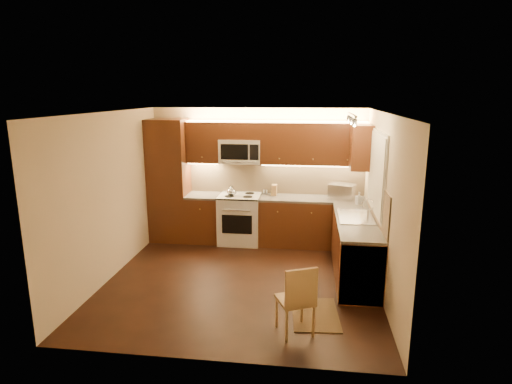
# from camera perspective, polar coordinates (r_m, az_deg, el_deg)

# --- Properties ---
(floor) EXTENTS (4.00, 4.00, 0.01)m
(floor) POSITION_cam_1_polar(r_m,az_deg,el_deg) (6.57, -1.95, -11.75)
(floor) COLOR black
(floor) RESTS_ON ground
(ceiling) EXTENTS (4.00, 4.00, 0.01)m
(ceiling) POSITION_cam_1_polar(r_m,az_deg,el_deg) (5.96, -2.14, 10.61)
(ceiling) COLOR beige
(ceiling) RESTS_ON ground
(wall_back) EXTENTS (4.00, 0.01, 2.50)m
(wall_back) POSITION_cam_1_polar(r_m,az_deg,el_deg) (8.08, 0.25, 2.35)
(wall_back) COLOR #C7B291
(wall_back) RESTS_ON ground
(wall_front) EXTENTS (4.00, 0.01, 2.50)m
(wall_front) POSITION_cam_1_polar(r_m,az_deg,el_deg) (4.27, -6.40, -7.67)
(wall_front) COLOR #C7B291
(wall_front) RESTS_ON ground
(wall_left) EXTENTS (0.01, 4.00, 2.50)m
(wall_left) POSITION_cam_1_polar(r_m,az_deg,el_deg) (6.76, -19.03, -0.53)
(wall_left) COLOR #C7B291
(wall_left) RESTS_ON ground
(wall_right) EXTENTS (0.01, 4.00, 2.50)m
(wall_right) POSITION_cam_1_polar(r_m,az_deg,el_deg) (6.15, 16.68, -1.65)
(wall_right) COLOR #C7B291
(wall_right) RESTS_ON ground
(pantry) EXTENTS (0.70, 0.60, 2.30)m
(pantry) POSITION_cam_1_polar(r_m,az_deg,el_deg) (8.18, -11.57, 1.50)
(pantry) COLOR #45210E
(pantry) RESTS_ON floor
(base_cab_back_left) EXTENTS (0.62, 0.60, 0.86)m
(base_cab_back_left) POSITION_cam_1_polar(r_m,az_deg,el_deg) (8.17, -6.94, -3.56)
(base_cab_back_left) COLOR #45210E
(base_cab_back_left) RESTS_ON floor
(counter_back_left) EXTENTS (0.62, 0.60, 0.04)m
(counter_back_left) POSITION_cam_1_polar(r_m,az_deg,el_deg) (8.05, -7.03, -0.49)
(counter_back_left) COLOR #353230
(counter_back_left) RESTS_ON base_cab_back_left
(base_cab_back_right) EXTENTS (1.92, 0.60, 0.86)m
(base_cab_back_right) POSITION_cam_1_polar(r_m,az_deg,el_deg) (7.93, 7.47, -4.09)
(base_cab_back_right) COLOR #45210E
(base_cab_back_right) RESTS_ON floor
(counter_back_right) EXTENTS (1.92, 0.60, 0.04)m
(counter_back_right) POSITION_cam_1_polar(r_m,az_deg,el_deg) (7.81, 7.57, -0.93)
(counter_back_right) COLOR #353230
(counter_back_right) RESTS_ON base_cab_back_right
(base_cab_right) EXTENTS (0.60, 2.00, 0.86)m
(base_cab_right) POSITION_cam_1_polar(r_m,az_deg,el_deg) (6.73, 13.14, -7.48)
(base_cab_right) COLOR #45210E
(base_cab_right) RESTS_ON floor
(counter_right) EXTENTS (0.60, 2.00, 0.04)m
(counter_right) POSITION_cam_1_polar(r_m,az_deg,el_deg) (6.59, 13.35, -3.82)
(counter_right) COLOR #353230
(counter_right) RESTS_ON base_cab_right
(dishwasher) EXTENTS (0.58, 0.60, 0.84)m
(dishwasher) POSITION_cam_1_polar(r_m,az_deg,el_deg) (6.09, 13.79, -9.79)
(dishwasher) COLOR silver
(dishwasher) RESTS_ON floor
(backsplash_back) EXTENTS (3.30, 0.02, 0.60)m
(backsplash_back) POSITION_cam_1_polar(r_m,az_deg,el_deg) (8.04, 2.72, 1.92)
(backsplash_back) COLOR tan
(backsplash_back) RESTS_ON wall_back
(backsplash_right) EXTENTS (0.02, 2.00, 0.60)m
(backsplash_right) POSITION_cam_1_polar(r_m,az_deg,el_deg) (6.55, 16.02, -1.19)
(backsplash_right) COLOR tan
(backsplash_right) RESTS_ON wall_right
(upper_cab_back_left) EXTENTS (0.62, 0.35, 0.75)m
(upper_cab_back_left) POSITION_cam_1_polar(r_m,az_deg,el_deg) (8.00, -7.01, 6.67)
(upper_cab_back_left) COLOR #45210E
(upper_cab_back_left) RESTS_ON wall_back
(upper_cab_back_right) EXTENTS (1.92, 0.35, 0.75)m
(upper_cab_back_right) POSITION_cam_1_polar(r_m,az_deg,el_deg) (7.75, 7.79, 6.45)
(upper_cab_back_right) COLOR #45210E
(upper_cab_back_right) RESTS_ON wall_back
(upper_cab_bridge) EXTENTS (0.76, 0.35, 0.31)m
(upper_cab_bridge) POSITION_cam_1_polar(r_m,az_deg,el_deg) (7.83, -2.10, 8.24)
(upper_cab_bridge) COLOR #45210E
(upper_cab_bridge) RESTS_ON wall_back
(upper_cab_right_corner) EXTENTS (0.35, 0.50, 0.75)m
(upper_cab_right_corner) POSITION_cam_1_polar(r_m,az_deg,el_deg) (7.38, 13.95, 5.85)
(upper_cab_right_corner) COLOR #45210E
(upper_cab_right_corner) RESTS_ON wall_right
(stove) EXTENTS (0.76, 0.65, 0.92)m
(stove) POSITION_cam_1_polar(r_m,az_deg,el_deg) (8.00, -2.18, -3.61)
(stove) COLOR silver
(stove) RESTS_ON floor
(microwave) EXTENTS (0.76, 0.38, 0.44)m
(microwave) POSITION_cam_1_polar(r_m,az_deg,el_deg) (7.86, -2.10, 5.51)
(microwave) COLOR silver
(microwave) RESTS_ON wall_back
(window_frame) EXTENTS (0.03, 1.44, 1.24)m
(window_frame) POSITION_cam_1_polar(r_m,az_deg,el_deg) (6.61, 16.00, 2.50)
(window_frame) COLOR silver
(window_frame) RESTS_ON wall_right
(window_blinds) EXTENTS (0.02, 1.36, 1.16)m
(window_blinds) POSITION_cam_1_polar(r_m,az_deg,el_deg) (6.61, 15.83, 2.50)
(window_blinds) COLOR silver
(window_blinds) RESTS_ON wall_right
(sink) EXTENTS (0.52, 0.86, 0.15)m
(sink) POSITION_cam_1_polar(r_m,az_deg,el_deg) (6.71, 13.26, -2.67)
(sink) COLOR silver
(sink) RESTS_ON counter_right
(faucet) EXTENTS (0.20, 0.04, 0.30)m
(faucet) POSITION_cam_1_polar(r_m,az_deg,el_deg) (6.71, 14.82, -2.09)
(faucet) COLOR silver
(faucet) RESTS_ON counter_right
(track_light_bar) EXTENTS (0.04, 1.20, 0.03)m
(track_light_bar) POSITION_cam_1_polar(r_m,az_deg,el_deg) (6.31, 12.74, 10.08)
(track_light_bar) COLOR silver
(track_light_bar) RESTS_ON ceiling
(kettle) EXTENTS (0.22, 0.22, 0.19)m
(kettle) POSITION_cam_1_polar(r_m,az_deg,el_deg) (7.81, -3.34, 0.19)
(kettle) COLOR silver
(kettle) RESTS_ON stove
(toaster_oven) EXTENTS (0.52, 0.46, 0.26)m
(toaster_oven) POSITION_cam_1_polar(r_m,az_deg,el_deg) (7.83, 11.48, 0.11)
(toaster_oven) COLOR silver
(toaster_oven) RESTS_ON counter_back_right
(knife_block) EXTENTS (0.10, 0.15, 0.20)m
(knife_block) POSITION_cam_1_polar(r_m,az_deg,el_deg) (7.92, 2.47, 0.28)
(knife_block) COLOR #9D8047
(knife_block) RESTS_ON counter_back_right
(spice_jar_a) EXTENTS (0.05, 0.05, 0.10)m
(spice_jar_a) POSITION_cam_1_polar(r_m,az_deg,el_deg) (7.99, 1.12, 0.02)
(spice_jar_a) COLOR silver
(spice_jar_a) RESTS_ON counter_back_right
(spice_jar_b) EXTENTS (0.04, 0.04, 0.09)m
(spice_jar_b) POSITION_cam_1_polar(r_m,az_deg,el_deg) (7.93, 2.16, -0.12)
(spice_jar_b) COLOR olive
(spice_jar_b) RESTS_ON counter_back_right
(spice_jar_c) EXTENTS (0.05, 0.05, 0.10)m
(spice_jar_c) POSITION_cam_1_polar(r_m,az_deg,el_deg) (7.97, 1.50, 0.00)
(spice_jar_c) COLOR silver
(spice_jar_c) RESTS_ON counter_back_right
(spice_jar_d) EXTENTS (0.05, 0.05, 0.09)m
(spice_jar_d) POSITION_cam_1_polar(r_m,az_deg,el_deg) (8.05, 2.51, 0.08)
(spice_jar_d) COLOR olive
(spice_jar_d) RESTS_ON counter_back_right
(soap_bottle) EXTENTS (0.13, 0.13, 0.21)m
(soap_bottle) POSITION_cam_1_polar(r_m,az_deg,el_deg) (7.48, 13.65, -0.82)
(soap_bottle) COLOR #B9B9BE
(soap_bottle) RESTS_ON counter_right
(rug) EXTENTS (0.64, 0.90, 0.01)m
(rug) POSITION_cam_1_polar(r_m,az_deg,el_deg) (5.69, 7.97, -15.96)
(rug) COLOR black
(rug) RESTS_ON floor
(dining_chair) EXTENTS (0.51, 0.51, 0.87)m
(dining_chair) POSITION_cam_1_polar(r_m,az_deg,el_deg) (5.11, 5.27, -14.03)
(dining_chair) COLOR #9D8047
(dining_chair) RESTS_ON floor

